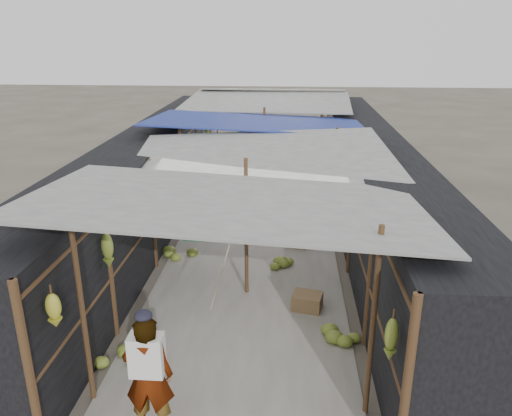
% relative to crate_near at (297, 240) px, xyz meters
% --- Properties ---
extents(ground, '(80.00, 80.00, 0.00)m').
position_rel_crate_near_xyz_m(ground, '(-0.96, -5.22, -0.15)').
color(ground, '#6B6356').
rests_on(ground, ground).
extents(aisle_slab, '(3.60, 16.00, 0.02)m').
position_rel_crate_near_xyz_m(aisle_slab, '(-0.96, 1.28, -0.14)').
color(aisle_slab, '#9E998E').
rests_on(aisle_slab, ground).
extents(stall_left, '(1.40, 15.00, 2.30)m').
position_rel_crate_near_xyz_m(stall_left, '(-3.66, 1.28, 1.00)').
color(stall_left, black).
rests_on(stall_left, ground).
extents(stall_right, '(1.40, 15.00, 2.30)m').
position_rel_crate_near_xyz_m(stall_right, '(1.74, 1.28, 1.00)').
color(stall_right, black).
rests_on(stall_right, ground).
extents(crate_near, '(0.59, 0.52, 0.31)m').
position_rel_crate_near_xyz_m(crate_near, '(0.00, 0.00, 0.00)').
color(crate_near, olive).
rests_on(crate_near, ground).
extents(crate_mid, '(0.58, 0.50, 0.30)m').
position_rel_crate_near_xyz_m(crate_mid, '(0.15, -2.74, -0.00)').
color(crate_mid, olive).
rests_on(crate_mid, ground).
extents(crate_back, '(0.47, 0.40, 0.27)m').
position_rel_crate_near_xyz_m(crate_back, '(-1.35, 5.87, -0.02)').
color(crate_back, olive).
rests_on(crate_back, ground).
extents(black_basin, '(0.65, 0.65, 0.19)m').
position_rel_crate_near_xyz_m(black_basin, '(0.16, 4.47, -0.06)').
color(black_basin, black).
rests_on(black_basin, ground).
extents(vendor_elderly, '(0.61, 0.42, 1.62)m').
position_rel_crate_near_xyz_m(vendor_elderly, '(-1.82, -5.72, 0.66)').
color(vendor_elderly, white).
rests_on(vendor_elderly, ground).
extents(shopper_blue, '(1.08, 0.99, 1.80)m').
position_rel_crate_near_xyz_m(shopper_blue, '(-1.59, 4.61, 0.75)').
color(shopper_blue, '#1E4C98').
rests_on(shopper_blue, ground).
extents(vendor_seated, '(0.49, 0.70, 0.98)m').
position_rel_crate_near_xyz_m(vendor_seated, '(0.74, 0.94, 0.34)').
color(vendor_seated, '#4D4743').
rests_on(vendor_seated, ground).
extents(market_canopy, '(5.62, 15.20, 2.77)m').
position_rel_crate_near_xyz_m(market_canopy, '(-0.94, 1.62, 2.25)').
color(market_canopy, brown).
rests_on(market_canopy, ground).
extents(hanging_bananas, '(3.95, 14.24, 0.82)m').
position_rel_crate_near_xyz_m(hanging_bananas, '(-1.06, 1.27, 1.49)').
color(hanging_bananas, gold).
rests_on(hanging_bananas, ground).
extents(floor_bananas, '(3.87, 10.46, 0.33)m').
position_rel_crate_near_xyz_m(floor_bananas, '(-0.88, 1.06, -0.00)').
color(floor_bananas, olive).
rests_on(floor_bananas, ground).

